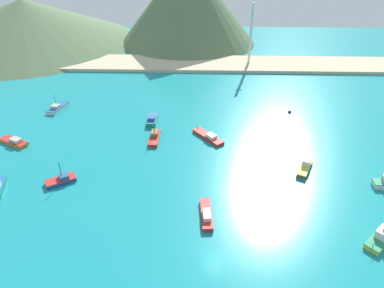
{
  "coord_description": "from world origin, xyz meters",
  "views": [
    {
      "loc": [
        -2.61,
        -45.33,
        51.84
      ],
      "look_at": [
        -5.12,
        38.61,
        0.69
      ],
      "focal_mm": 34.32,
      "sensor_mm": 36.0,
      "label": 1
    }
  ],
  "objects_px": {
    "fishing_boat_10": "(14,142)",
    "fishing_boat_11": "(61,180)",
    "buoy_0": "(290,112)",
    "radio_tower": "(251,34)",
    "fishing_boat_0": "(58,107)",
    "fishing_boat_5": "(381,238)",
    "fishing_boat_12": "(305,167)",
    "fishing_boat_13": "(152,120)",
    "fishing_boat_4": "(206,214)",
    "fishing_boat_14": "(209,137)",
    "fishing_boat_2": "(155,137)"
  },
  "relations": [
    {
      "from": "fishing_boat_13",
      "to": "fishing_boat_14",
      "type": "distance_m",
      "value": 19.15
    },
    {
      "from": "fishing_boat_11",
      "to": "buoy_0",
      "type": "xyz_separation_m",
      "value": [
        60.07,
        38.02,
        -0.49
      ]
    },
    {
      "from": "fishing_boat_4",
      "to": "fishing_boat_2",
      "type": "bearing_deg",
      "value": 114.8
    },
    {
      "from": "fishing_boat_0",
      "to": "fishing_boat_5",
      "type": "relative_size",
      "value": 1.31
    },
    {
      "from": "fishing_boat_4",
      "to": "fishing_boat_11",
      "type": "bearing_deg",
      "value": 162.32
    },
    {
      "from": "fishing_boat_11",
      "to": "buoy_0",
      "type": "distance_m",
      "value": 71.09
    },
    {
      "from": "buoy_0",
      "to": "radio_tower",
      "type": "distance_m",
      "value": 46.89
    },
    {
      "from": "fishing_boat_2",
      "to": "fishing_boat_10",
      "type": "relative_size",
      "value": 0.94
    },
    {
      "from": "fishing_boat_5",
      "to": "buoy_0",
      "type": "relative_size",
      "value": 6.71
    },
    {
      "from": "fishing_boat_4",
      "to": "fishing_boat_13",
      "type": "relative_size",
      "value": 1.26
    },
    {
      "from": "fishing_boat_2",
      "to": "fishing_boat_11",
      "type": "xyz_separation_m",
      "value": [
        -19.31,
        -20.13,
        -0.09
      ]
    },
    {
      "from": "fishing_boat_0",
      "to": "fishing_boat_5",
      "type": "height_order",
      "value": "fishing_boat_0"
    },
    {
      "from": "buoy_0",
      "to": "fishing_boat_5",
      "type": "bearing_deg",
      "value": -83.45
    },
    {
      "from": "fishing_boat_2",
      "to": "fishing_boat_5",
      "type": "distance_m",
      "value": 59.58
    },
    {
      "from": "fishing_boat_0",
      "to": "fishing_boat_4",
      "type": "bearing_deg",
      "value": -45.75
    },
    {
      "from": "fishing_boat_2",
      "to": "buoy_0",
      "type": "relative_size",
      "value": 7.89
    },
    {
      "from": "fishing_boat_11",
      "to": "buoy_0",
      "type": "relative_size",
      "value": 6.65
    },
    {
      "from": "fishing_boat_0",
      "to": "fishing_boat_12",
      "type": "distance_m",
      "value": 78.22
    },
    {
      "from": "fishing_boat_10",
      "to": "fishing_boat_13",
      "type": "xyz_separation_m",
      "value": [
        36.01,
        13.44,
        0.19
      ]
    },
    {
      "from": "fishing_boat_2",
      "to": "fishing_boat_4",
      "type": "relative_size",
      "value": 0.91
    },
    {
      "from": "fishing_boat_11",
      "to": "fishing_boat_13",
      "type": "distance_m",
      "value": 34.84
    },
    {
      "from": "fishing_boat_10",
      "to": "fishing_boat_12",
      "type": "xyz_separation_m",
      "value": [
        76.17,
        -10.0,
        0.24
      ]
    },
    {
      "from": "fishing_boat_0",
      "to": "radio_tower",
      "type": "distance_m",
      "value": 80.01
    },
    {
      "from": "fishing_boat_0",
      "to": "fishing_boat_11",
      "type": "xyz_separation_m",
      "value": [
        14.05,
        -38.17,
        0.03
      ]
    },
    {
      "from": "fishing_boat_5",
      "to": "fishing_boat_12",
      "type": "bearing_deg",
      "value": 110.66
    },
    {
      "from": "fishing_boat_12",
      "to": "radio_tower",
      "type": "xyz_separation_m",
      "value": [
        -6.05,
        75.63,
        11.93
      ]
    },
    {
      "from": "fishing_boat_5",
      "to": "fishing_boat_12",
      "type": "xyz_separation_m",
      "value": [
        -8.75,
        23.2,
        -0.08
      ]
    },
    {
      "from": "fishing_boat_2",
      "to": "fishing_boat_0",
      "type": "bearing_deg",
      "value": 151.6
    },
    {
      "from": "fishing_boat_0",
      "to": "fishing_boat_12",
      "type": "bearing_deg",
      "value": -23.7
    },
    {
      "from": "fishing_boat_4",
      "to": "fishing_boat_14",
      "type": "relative_size",
      "value": 0.94
    },
    {
      "from": "fishing_boat_11",
      "to": "fishing_boat_13",
      "type": "xyz_separation_m",
      "value": [
        17.42,
        30.17,
        0.16
      ]
    },
    {
      "from": "fishing_boat_13",
      "to": "fishing_boat_12",
      "type": "bearing_deg",
      "value": -30.27
    },
    {
      "from": "fishing_boat_11",
      "to": "fishing_boat_12",
      "type": "xyz_separation_m",
      "value": [
        57.58,
        6.73,
        0.21
      ]
    },
    {
      "from": "fishing_boat_0",
      "to": "fishing_boat_14",
      "type": "distance_m",
      "value": 51.25
    },
    {
      "from": "fishing_boat_12",
      "to": "fishing_boat_14",
      "type": "bearing_deg",
      "value": 148.39
    },
    {
      "from": "fishing_boat_13",
      "to": "buoy_0",
      "type": "height_order",
      "value": "fishing_boat_13"
    },
    {
      "from": "fishing_boat_12",
      "to": "fishing_boat_5",
      "type": "bearing_deg",
      "value": -69.34
    },
    {
      "from": "fishing_boat_4",
      "to": "fishing_boat_5",
      "type": "distance_m",
      "value": 33.27
    },
    {
      "from": "fishing_boat_2",
      "to": "radio_tower",
      "type": "height_order",
      "value": "radio_tower"
    },
    {
      "from": "fishing_boat_2",
      "to": "fishing_boat_13",
      "type": "relative_size",
      "value": 1.15
    },
    {
      "from": "fishing_boat_0",
      "to": "fishing_boat_4",
      "type": "xyz_separation_m",
      "value": [
        47.6,
        -48.87,
        0.04
      ]
    },
    {
      "from": "fishing_boat_12",
      "to": "radio_tower",
      "type": "distance_m",
      "value": 76.8
    },
    {
      "from": "fishing_boat_4",
      "to": "fishing_boat_11",
      "type": "relative_size",
      "value": 1.3
    },
    {
      "from": "fishing_boat_14",
      "to": "radio_tower",
      "type": "height_order",
      "value": "radio_tower"
    },
    {
      "from": "fishing_boat_0",
      "to": "fishing_boat_10",
      "type": "distance_m",
      "value": 21.92
    },
    {
      "from": "fishing_boat_10",
      "to": "fishing_boat_11",
      "type": "xyz_separation_m",
      "value": [
        18.59,
        -16.73,
        0.03
      ]
    },
    {
      "from": "fishing_boat_10",
      "to": "radio_tower",
      "type": "xyz_separation_m",
      "value": [
        70.12,
        65.63,
        12.18
      ]
    },
    {
      "from": "fishing_boat_4",
      "to": "fishing_boat_0",
      "type": "bearing_deg",
      "value": 134.25
    },
    {
      "from": "fishing_boat_14",
      "to": "radio_tower",
      "type": "distance_m",
      "value": 64.83
    },
    {
      "from": "fishing_boat_0",
      "to": "fishing_boat_11",
      "type": "distance_m",
      "value": 40.67
    }
  ]
}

